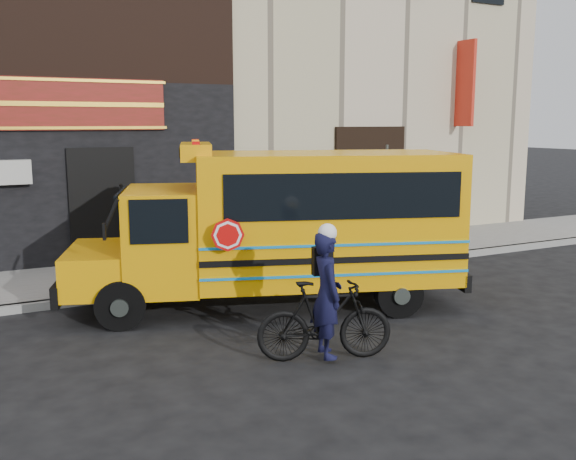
% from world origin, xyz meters
% --- Properties ---
extents(ground, '(120.00, 120.00, 0.00)m').
position_xyz_m(ground, '(0.00, 0.00, 0.00)').
color(ground, black).
rests_on(ground, ground).
extents(curb, '(40.00, 0.20, 0.15)m').
position_xyz_m(curb, '(0.00, 2.60, 0.07)').
color(curb, gray).
rests_on(curb, ground).
extents(sidewalk, '(40.00, 3.00, 0.15)m').
position_xyz_m(sidewalk, '(0.00, 4.10, 0.07)').
color(sidewalk, '#61605B').
rests_on(sidewalk, ground).
extents(building, '(20.00, 10.70, 12.00)m').
position_xyz_m(building, '(-0.04, 10.45, 6.13)').
color(building, '#BBA98C').
rests_on(building, sidewalk).
extents(school_bus, '(7.22, 4.21, 2.92)m').
position_xyz_m(school_bus, '(-0.88, 0.85, 1.51)').
color(school_bus, black).
rests_on(school_bus, ground).
extents(sign_pole, '(0.06, 0.24, 2.78)m').
position_xyz_m(sign_pole, '(2.35, 2.38, 1.55)').
color(sign_pole, '#39403C').
rests_on(sign_pole, ground).
extents(bicycle, '(1.96, 1.13, 1.14)m').
position_xyz_m(bicycle, '(-1.64, -1.77, 0.57)').
color(bicycle, black).
rests_on(bicycle, ground).
extents(cyclist, '(0.54, 0.71, 1.76)m').
position_xyz_m(cyclist, '(-1.60, -1.76, 0.88)').
color(cyclist, black).
rests_on(cyclist, ground).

